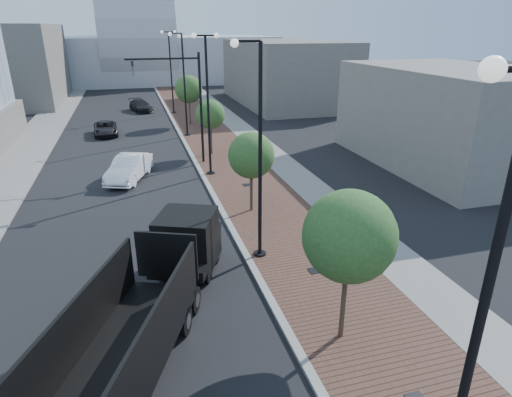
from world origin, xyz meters
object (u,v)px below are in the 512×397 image
object	(u,v)px
dump_truck	(161,291)
pedestrian	(258,151)
white_sedan	(129,168)
dark_car_mid	(106,128)

from	to	relation	value
dump_truck	pedestrian	world-z (taller)	dump_truck
pedestrian	white_sedan	bearing A→B (deg)	24.17
dark_car_mid	dump_truck	bearing A→B (deg)	-87.81
white_sedan	dark_car_mid	distance (m)	14.24
white_sedan	dump_truck	bearing A→B (deg)	-65.89
dark_car_mid	pedestrian	xyz separation A→B (m)	(11.33, -12.92, 0.31)
white_sedan	dark_car_mid	world-z (taller)	white_sedan
dump_truck	pedestrian	distance (m)	19.22
dump_truck	dark_car_mid	xyz separation A→B (m)	(-2.84, 30.16, -0.64)
pedestrian	dark_car_mid	bearing A→B (deg)	-31.82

